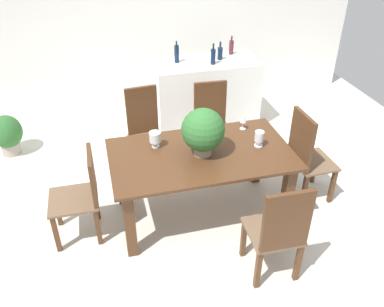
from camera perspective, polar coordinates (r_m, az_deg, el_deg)
name	(u,v)px	position (r m, az deg, el deg)	size (l,w,h in m)	color
ground_plane	(196,202)	(4.57, 0.58, -6.84)	(7.04, 7.04, 0.00)	silver
back_wall	(150,22)	(6.26, -5.87, 17.89)	(6.40, 0.10, 2.60)	white
dining_table	(201,165)	(4.06, 1.27, -1.63)	(1.79, 1.01, 0.77)	#4C2D19
chair_head_end	(83,192)	(4.02, -15.04, -5.22)	(0.47, 0.45, 0.93)	#4C2D19
chair_far_left	(145,128)	(4.84, -6.63, 3.56)	(0.44, 0.47, 1.05)	#4C2D19
chair_far_right	(211,120)	(4.99, 2.73, 4.69)	(0.45, 0.44, 1.03)	#4C2D19
chair_near_right	(279,230)	(3.51, 12.13, -10.47)	(0.46, 0.46, 1.03)	#4C2D19
chair_foot_end	(306,153)	(4.49, 15.71, 0.01)	(0.42, 0.47, 1.05)	#4C2D19
flower_centerpiece	(203,131)	(3.83, 1.56, 3.21)	(0.42, 0.42, 0.48)	gray
crystal_vase_left	(259,137)	(4.08, 9.41, 2.25)	(0.09, 0.09, 0.17)	silver
crystal_vase_center_near	(155,137)	(4.03, -5.20, 2.25)	(0.12, 0.12, 0.17)	silver
wine_glass	(243,120)	(4.36, 7.21, 4.73)	(0.06, 0.06, 0.16)	silver
kitchen_counter	(205,94)	(5.84, 1.90, 8.34)	(1.44, 0.66, 0.97)	white
wine_bottle_dark	(231,47)	(5.91, 5.53, 14.63)	(0.06, 0.06, 0.26)	#511E28
wine_bottle_tall	(220,53)	(5.70, 3.96, 13.88)	(0.07, 0.07, 0.24)	#0F1E38
wine_bottle_green	(177,54)	(5.58, -2.16, 13.81)	(0.06, 0.06, 0.29)	#0F1E38
wine_bottle_amber	(213,56)	(5.52, 2.97, 13.45)	(0.07, 0.07, 0.28)	#0F1E38
potted_plant_floor	(7,134)	(5.74, -24.52, 2.54)	(0.39, 0.39, 0.54)	#9E9384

